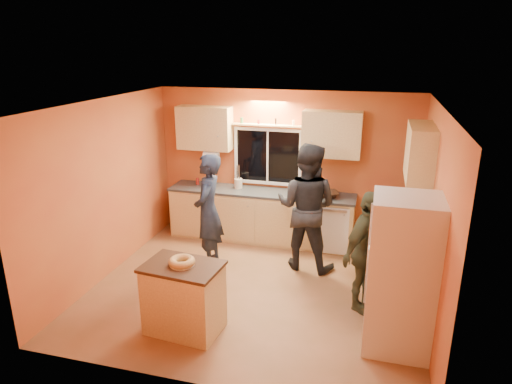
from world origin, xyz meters
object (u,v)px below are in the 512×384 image
(person_center, at_px, (306,207))
(person_right, at_px, (366,252))
(refrigerator, at_px, (401,275))
(island, at_px, (184,297))
(person_left, at_px, (208,211))

(person_center, bearing_deg, person_right, 142.43)
(refrigerator, bearing_deg, island, -171.72)
(island, bearing_deg, refrigerator, 13.96)
(island, xyz_separation_m, person_left, (-0.32, 1.71, 0.45))
(island, height_order, person_right, person_right)
(person_left, bearing_deg, person_right, 70.04)
(refrigerator, height_order, person_left, refrigerator)
(person_right, bearing_deg, person_left, 104.98)
(refrigerator, bearing_deg, person_center, 128.06)
(person_center, relative_size, person_right, 1.22)
(refrigerator, bearing_deg, person_right, 119.35)
(refrigerator, relative_size, person_right, 1.12)
(person_left, distance_m, person_right, 2.47)
(island, bearing_deg, person_right, 32.67)
(refrigerator, xyz_separation_m, person_center, (-1.32, 1.69, 0.08))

